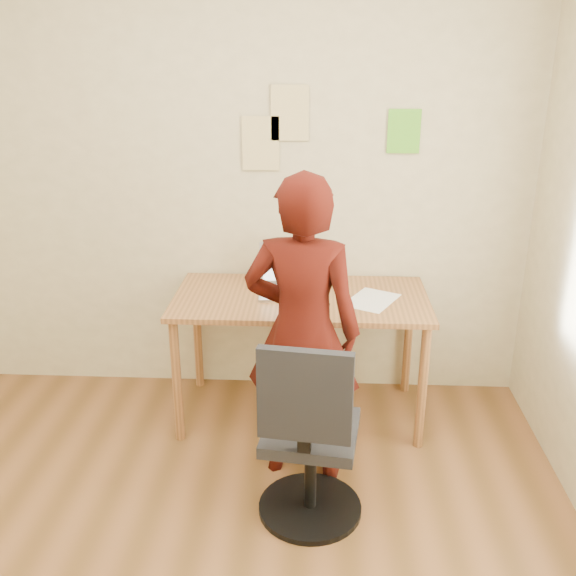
# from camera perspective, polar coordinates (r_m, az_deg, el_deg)

# --- Properties ---
(room) EXTENTS (3.58, 3.58, 2.78)m
(room) POSITION_cam_1_polar(r_m,az_deg,el_deg) (2.09, -11.93, 1.22)
(room) COLOR brown
(room) RESTS_ON ground
(desk) EXTENTS (1.40, 0.70, 0.74)m
(desk) POSITION_cam_1_polar(r_m,az_deg,el_deg) (3.57, 1.14, -2.03)
(desk) COLOR #9C6536
(desk) RESTS_ON ground
(laptop) EXTENTS (0.37, 0.33, 0.25)m
(laptop) POSITION_cam_1_polar(r_m,az_deg,el_deg) (3.59, 0.18, 0.53)
(laptop) COLOR #B5B5BC
(laptop) RESTS_ON desk
(paper_sheet) EXTENTS (0.34, 0.38, 0.00)m
(paper_sheet) POSITION_cam_1_polar(r_m,az_deg,el_deg) (3.51, 7.45, -1.06)
(paper_sheet) COLOR white
(paper_sheet) RESTS_ON desk
(phone) EXTENTS (0.08, 0.13, 0.01)m
(phone) POSITION_cam_1_polar(r_m,az_deg,el_deg) (3.36, 3.09, -1.81)
(phone) COLOR black
(phone) RESTS_ON desk
(wall_note_left) EXTENTS (0.21, 0.00, 0.30)m
(wall_note_left) POSITION_cam_1_polar(r_m,az_deg,el_deg) (3.70, -2.44, 12.71)
(wall_note_left) COLOR #D6C080
(wall_note_left) RESTS_ON room
(wall_note_mid) EXTENTS (0.21, 0.00, 0.30)m
(wall_note_mid) POSITION_cam_1_polar(r_m,az_deg,el_deg) (3.67, 0.16, 15.29)
(wall_note_mid) COLOR #D6C080
(wall_note_mid) RESTS_ON room
(wall_note_right) EXTENTS (0.18, 0.00, 0.24)m
(wall_note_right) POSITION_cam_1_polar(r_m,az_deg,el_deg) (3.70, 10.27, 13.54)
(wall_note_right) COLOR #5CBB2A
(wall_note_right) RESTS_ON room
(office_chair) EXTENTS (0.48, 0.48, 0.92)m
(office_chair) POSITION_cam_1_polar(r_m,az_deg,el_deg) (2.89, 1.87, -13.82)
(office_chair) COLOR black
(office_chair) RESTS_ON ground
(person) EXTENTS (0.61, 0.45, 1.53)m
(person) POSITION_cam_1_polar(r_m,az_deg,el_deg) (3.04, 1.29, -3.91)
(person) COLOR #3C0D08
(person) RESTS_ON ground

